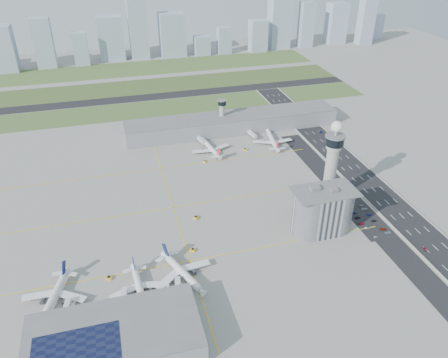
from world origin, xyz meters
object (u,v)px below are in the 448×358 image
object	(u,v)px
jet_bridge_near_2	(178,298)
car_lot_11	(361,205)
car_lot_2	(362,224)
car_lot_6	(388,233)
secondary_tower	(222,113)
jet_bridge_far_0	(199,139)
jet_bridge_near_0	(64,321)
car_lot_4	(354,213)
car_lot_3	(358,217)
car_lot_10	(365,209)
tug_5	(245,149)
jet_bridge_far_1	(249,133)
car_lot_9	(369,215)
car_hw_4	(284,110)
tug_1	(178,281)
car_lot_7	(383,229)
admin_building	(322,210)
car_hw_0	(425,249)
car_lot_1	(367,228)
tug_0	(109,278)
car_hw_2	(321,132)
airplane_near_c	(183,270)
control_tower	(332,160)
airplane_far_a	(210,145)
car_lot_0	(376,237)
airplane_near_b	(139,286)
car_hw_1	(356,171)
airplane_near_a	(53,294)
car_lot_8	(374,221)
car_lot_5	(348,208)
tug_2	(193,250)
airplane_far_b	(273,137)
tug_4	(205,161)

from	to	relation	value
jet_bridge_near_2	car_lot_11	size ratio (longest dim) A/B	3.53
car_lot_2	car_lot_6	bearing A→B (deg)	-145.16
secondary_tower	jet_bridge_far_0	size ratio (longest dim) A/B	2.28
jet_bridge_near_0	car_lot_4	xyz separation A→B (m)	(196.54, 48.74, -2.19)
car_lot_3	car_lot_4	size ratio (longest dim) A/B	1.07
car_lot_10	tug_5	bearing A→B (deg)	29.10
jet_bridge_far_1	car_lot_4	size ratio (longest dim) A/B	3.64
secondary_tower	car_lot_4	size ratio (longest dim) A/B	8.29
car_lot_9	car_hw_4	bearing A→B (deg)	-4.31
tug_1	car_lot_7	xyz separation A→B (m)	(143.26, 11.28, -0.26)
admin_building	jet_bridge_far_0	xyz separation A→B (m)	(-49.99, 154.00, -12.45)
car_hw_0	car_lot_1	bearing A→B (deg)	135.28
tug_0	car_hw_2	world-z (taller)	tug_0
airplane_near_c	car_hw_0	size ratio (longest dim) A/B	12.46
control_tower	secondary_tower	bearing A→B (deg)	106.48
airplane_far_a	car_lot_4	xyz separation A→B (m)	(75.52, -121.74, -5.29)
car_lot_0	car_lot_7	xyz separation A→B (m)	(9.46, 6.12, 0.10)
car_lot_4	car_lot_7	bearing A→B (deg)	-155.13
airplane_near_b	car_hw_4	xyz separation A→B (m)	(181.36, 229.66, -5.02)
control_tower	car_lot_9	xyz separation A→B (m)	(20.98, -24.98, -34.47)
tug_1	airplane_near_c	bearing A→B (deg)	-148.75
car_hw_4	car_lot_6	bearing A→B (deg)	-103.51
secondary_tower	car_lot_10	world-z (taller)	secondary_tower
control_tower	tug_5	world-z (taller)	control_tower
car_hw_1	jet_bridge_far_0	bearing A→B (deg)	139.94
car_hw_0	jet_bridge_far_1	bearing A→B (deg)	112.33
airplane_near_a	car_lot_1	bearing A→B (deg)	110.88
car_hw_0	car_lot_9	bearing A→B (deg)	114.25
airplane_near_b	jet_bridge_far_1	size ratio (longest dim) A/B	2.89
car_lot_7	car_lot_10	world-z (taller)	car_lot_7
jet_bridge_near_2	car_lot_8	bearing A→B (deg)	-65.87
tug_1	car_lot_5	xyz separation A→B (m)	(133.00, 40.00, -0.33)
tug_1	car_hw_0	distance (m)	157.69
airplane_near_c	car_lot_2	xyz separation A→B (m)	(128.77, 18.14, -5.62)
tug_2	car_lot_1	size ratio (longest dim) A/B	0.94
airplane_far_b	jet_bridge_near_0	world-z (taller)	airplane_far_b
car_lot_10	car_hw_0	bearing A→B (deg)	-162.27
car_lot_7	tug_0	bearing A→B (deg)	98.26
control_tower	car_lot_7	distance (m)	58.55
tug_4	car_lot_9	distance (m)	143.37
airplane_near_c	car_lot_1	xyz separation A→B (m)	(129.64, 12.66, -5.60)
tug_0	car_lot_9	distance (m)	182.73
jet_bridge_far_1	tug_4	distance (m)	67.96
jet_bridge_near_0	tug_2	xyz separation A→B (m)	(76.64, 39.77, -1.90)
control_tower	tug_4	bearing A→B (deg)	131.81
airplane_near_c	tug_2	xyz separation A→B (m)	(10.18, 21.96, -5.23)
airplane_near_a	car_lot_10	size ratio (longest dim) A/B	10.19
car_lot_7	jet_bridge_far_0	bearing A→B (deg)	37.53
car_lot_10	car_hw_4	bearing A→B (deg)	-1.50
car_lot_5	car_hw_0	size ratio (longest dim) A/B	1.00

